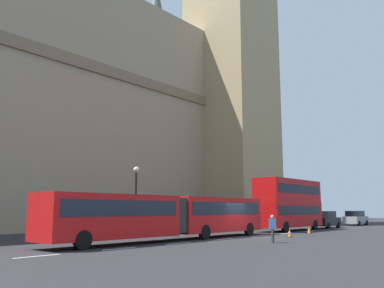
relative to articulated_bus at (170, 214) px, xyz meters
The scene contains 10 objects.
ground_plane 6.44m from the articulated_bus, 18.76° to the right, with size 160.00×160.00×0.00m, color #262628.
lane_centre_marking 4.21m from the articulated_bus, 31.36° to the right, with size 29.80×0.16×0.01m.
articulated_bus is the anchor object (origin of this frame).
double_decker_bus 16.82m from the articulated_bus, ahead, with size 9.55×2.54×4.90m.
sedan_lead 24.75m from the articulated_bus, ahead, with size 4.40×1.86×1.85m.
sedan_trailing 34.75m from the articulated_bus, ahead, with size 4.40×1.86×1.85m.
traffic_cone_west 9.56m from the articulated_bus, 27.20° to the right, with size 0.36×0.36×0.58m.
traffic_cone_middle 13.90m from the articulated_bus, 14.93° to the right, with size 0.36×0.36×0.58m.
street_lamp 4.78m from the articulated_bus, 78.54° to the left, with size 0.44×0.44×5.27m.
pedestrian_near_cones 6.75m from the articulated_bus, 65.95° to the right, with size 0.42×0.47×1.69m.
Camera 1 is at (-26.14, -17.24, 2.03)m, focal length 38.65 mm.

